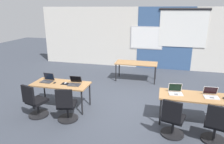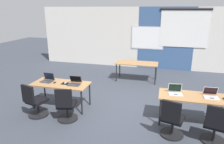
% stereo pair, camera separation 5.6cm
% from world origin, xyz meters
% --- Properties ---
extents(ground_plane, '(24.00, 24.00, 0.00)m').
position_xyz_m(ground_plane, '(0.00, 0.00, 0.00)').
color(ground_plane, '#383D47').
extents(back_wall_assembly, '(10.00, 0.27, 2.80)m').
position_xyz_m(back_wall_assembly, '(0.04, 4.20, 1.41)').
color(back_wall_assembly, silver).
rests_on(back_wall_assembly, ground).
extents(desk_near_left, '(1.60, 0.70, 0.72)m').
position_xyz_m(desk_near_left, '(-1.75, -0.60, 0.66)').
color(desk_near_left, '#A37547').
rests_on(desk_near_left, ground).
extents(desk_near_right, '(1.60, 0.70, 0.72)m').
position_xyz_m(desk_near_right, '(1.75, -0.60, 0.66)').
color(desk_near_right, '#A37547').
rests_on(desk_near_right, ground).
extents(desk_far_center, '(1.60, 0.70, 0.72)m').
position_xyz_m(desk_far_center, '(0.00, 2.20, 0.66)').
color(desk_far_center, '#A37547').
rests_on(desk_far_center, ground).
extents(laptop_near_right_end, '(0.35, 0.32, 0.23)m').
position_xyz_m(laptop_near_right_end, '(2.15, -0.56, 0.77)').
color(laptop_near_right_end, silver).
rests_on(laptop_near_right_end, desk_near_right).
extents(mouse_near_right_end, '(0.07, 0.11, 0.03)m').
position_xyz_m(mouse_near_right_end, '(2.43, -0.61, 0.74)').
color(mouse_near_right_end, black).
rests_on(mouse_near_right_end, desk_near_right).
extents(chair_near_right_end, '(0.53, 0.59, 0.92)m').
position_xyz_m(chair_near_right_end, '(2.14, -1.34, 0.38)').
color(chair_near_right_end, black).
rests_on(chair_near_right_end, ground).
extents(laptop_near_left_end, '(0.34, 0.30, 0.23)m').
position_xyz_m(laptop_near_left_end, '(-2.20, -0.55, 0.77)').
color(laptop_near_left_end, '#333338').
rests_on(laptop_near_left_end, desk_near_left).
extents(mouse_near_left_end, '(0.07, 0.11, 0.03)m').
position_xyz_m(mouse_near_left_end, '(-1.92, -0.63, 0.74)').
color(mouse_near_left_end, black).
rests_on(mouse_near_left_end, desk_near_left).
extents(chair_near_left_end, '(0.54, 0.59, 0.92)m').
position_xyz_m(chair_near_left_end, '(-2.15, -1.29, 0.38)').
color(chair_near_left_end, black).
rests_on(chair_near_left_end, ground).
extents(laptop_near_left_inner, '(0.35, 0.34, 0.22)m').
position_xyz_m(laptop_near_left_inner, '(-1.34, -0.58, 0.77)').
color(laptop_near_left_inner, '#333338').
rests_on(laptop_near_left_inner, desk_near_left).
extents(mousepad_near_left_inner, '(0.22, 0.19, 0.00)m').
position_xyz_m(mousepad_near_left_inner, '(-1.61, -0.60, 0.72)').
color(mousepad_near_left_inner, black).
rests_on(mousepad_near_left_inner, desk_near_left).
extents(mouse_near_left_inner, '(0.07, 0.11, 0.03)m').
position_xyz_m(mouse_near_left_inner, '(-1.61, -0.60, 0.74)').
color(mouse_near_left_inner, '#B2B2B7').
rests_on(mouse_near_left_inner, mousepad_near_left_inner).
extents(chair_near_left_inner, '(0.53, 0.58, 0.92)m').
position_xyz_m(chair_near_left_inner, '(-1.26, -1.28, 0.38)').
color(chair_near_left_inner, black).
rests_on(chair_near_left_inner, ground).
extents(laptop_near_right_inner, '(0.36, 0.31, 0.24)m').
position_xyz_m(laptop_near_right_inner, '(1.34, -0.55, 0.77)').
color(laptop_near_right_inner, silver).
rests_on(laptop_near_right_inner, desk_near_right).
extents(chair_near_right_inner, '(0.54, 0.60, 0.92)m').
position_xyz_m(chair_near_right_inner, '(1.28, -1.32, 0.38)').
color(chair_near_right_inner, black).
rests_on(chair_near_right_inner, ground).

